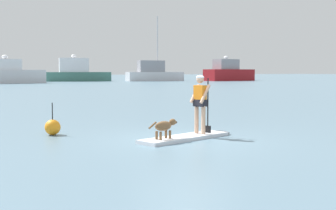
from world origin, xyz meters
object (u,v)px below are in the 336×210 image
at_px(moored_boat_port, 229,72).
at_px(paddleboard, 190,137).
at_px(moored_boat_center, 154,73).
at_px(moored_boat_outer, 77,73).
at_px(marker_buoy, 53,127).
at_px(dog, 165,126).
at_px(moored_boat_far_starboard, 9,74).
at_px(person_paddler, 200,100).

bearing_deg(moored_boat_port, paddleboard, -126.41).
xyz_separation_m(paddleboard, moored_boat_center, (31.53, 65.99, 1.39)).
height_order(moored_boat_outer, marker_buoy, moored_boat_outer).
relative_size(dog, moored_boat_far_starboard, 0.10).
distance_m(person_paddler, moored_boat_outer, 73.28).
height_order(person_paddler, moored_boat_outer, moored_boat_outer).
xyz_separation_m(moored_boat_outer, moored_boat_center, (13.13, -5.17, -0.13)).
bearing_deg(person_paddler, moored_boat_outer, 75.79).
height_order(moored_boat_port, marker_buoy, moored_boat_port).
bearing_deg(moored_boat_outer, moored_boat_port, -19.38).
height_order(moored_boat_far_starboard, moored_boat_port, moored_boat_port).
xyz_separation_m(paddleboard, moored_boat_far_starboard, (5.02, 61.71, 1.37)).
xyz_separation_m(paddleboard, moored_boat_port, (45.46, 61.64, 1.53)).
bearing_deg(moored_boat_port, moored_boat_center, 162.66).
height_order(moored_boat_far_starboard, moored_boat_outer, moored_boat_outer).
bearing_deg(moored_boat_outer, marker_buoy, -107.52).
xyz_separation_m(dog, moored_boat_far_starboard, (5.99, 62.00, 0.98)).
bearing_deg(paddleboard, person_paddler, 16.82).
distance_m(paddleboard, moored_boat_center, 73.15).
xyz_separation_m(dog, moored_boat_port, (46.43, 61.94, 1.14)).
bearing_deg(moored_boat_far_starboard, moored_boat_center, 9.18).
relative_size(paddleboard, moored_boat_center, 0.28).
xyz_separation_m(paddleboard, dog, (-0.97, -0.29, 0.39)).
bearing_deg(moored_boat_far_starboard, paddleboard, -94.65).
height_order(dog, moored_boat_outer, moored_boat_outer).
height_order(person_paddler, moored_boat_far_starboard, moored_boat_far_starboard).
bearing_deg(moored_boat_port, moored_boat_outer, 160.62).
distance_m(moored_boat_outer, marker_buoy, 71.97).
xyz_separation_m(person_paddler, dog, (-1.38, -0.42, -0.63)).
bearing_deg(dog, marker_buoy, 128.89).
relative_size(moored_boat_center, marker_buoy, 12.39).
xyz_separation_m(paddleboard, moored_boat_outer, (18.39, 71.16, 1.52)).
bearing_deg(moored_boat_port, person_paddler, -126.21).
distance_m(dog, moored_boat_center, 73.83).
height_order(moored_boat_far_starboard, marker_buoy, moored_boat_far_starboard).
bearing_deg(dog, moored_boat_center, 63.88).
bearing_deg(moored_boat_outer, person_paddler, -104.21).
bearing_deg(marker_buoy, moored_boat_far_starboard, 82.04).
height_order(paddleboard, moored_boat_outer, moored_boat_outer).
bearing_deg(moored_boat_outer, moored_boat_far_starboard, -144.75).
distance_m(moored_boat_far_starboard, moored_boat_center, 26.86).
xyz_separation_m(moored_boat_outer, moored_boat_port, (27.06, -9.52, 0.01)).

